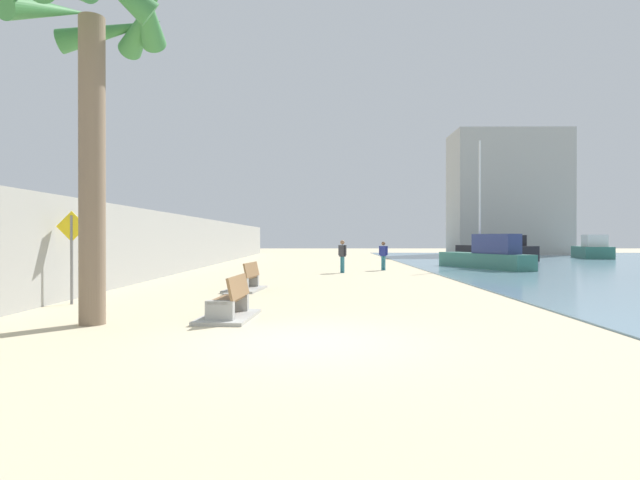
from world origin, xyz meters
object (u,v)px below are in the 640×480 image
bench_near (230,308)px  bench_far (246,284)px  person_walking (342,254)px  pedestrian_sign (72,246)px  boat_far_right (592,250)px  boat_far_left (496,251)px  person_standing (383,254)px  palm_tree (92,45)px  boat_nearest (487,256)px

bench_near → bench_far: size_ratio=0.98×
person_walking → pedestrian_sign: size_ratio=0.67×
bench_near → boat_far_right: (25.83, 32.99, 0.57)m
bench_far → person_walking: size_ratio=1.30×
bench_near → boat_far_left: boat_far_left is taller
boat_far_right → person_walking: bearing=-141.4°
boat_far_right → boat_far_left: size_ratio=0.76×
person_walking → person_standing: 3.19m
palm_tree → boat_far_right: size_ratio=1.41×
bench_far → pedestrian_sign: (-4.24, -3.64, 1.37)m
person_standing → pedestrian_sign: 17.85m
person_standing → boat_far_left: 16.32m
bench_near → boat_far_right: boat_far_right is taller
boat_far_right → bench_near: bearing=-128.1°
boat_far_right → pedestrian_sign: pedestrian_sign is taller
palm_tree → bench_far: 9.16m
boat_nearest → boat_far_left: size_ratio=1.02×
bench_far → palm_tree: bearing=-107.7°
bench_far → pedestrian_sign: pedestrian_sign is taller
boat_nearest → boat_far_right: size_ratio=1.35×
bench_far → pedestrian_sign: bearing=-139.3°
bench_far → pedestrian_sign: 5.75m
person_walking → boat_far_right: boat_far_right is taller
palm_tree → bench_far: palm_tree is taller
person_walking → bench_far: bearing=-112.7°
boat_far_right → boat_far_left: bearing=-159.5°
bench_far → boat_nearest: bearing=44.4°
person_walking → boat_far_left: bearing=48.1°
boat_nearest → bench_near: bearing=-122.9°
bench_near → person_walking: bearing=78.2°
person_standing → bench_far: bearing=-119.1°
person_walking → person_standing: size_ratio=1.06×
palm_tree → boat_nearest: (14.45, 18.87, -5.10)m
bench_far → boat_far_right: bearing=45.6°
boat_far_left → pedestrian_sign: bearing=-127.9°
palm_tree → person_walking: 17.44m
boat_nearest → pedestrian_sign: (-16.51, -15.65, 0.81)m
boat_far_right → bench_far: bearing=-134.4°
bench_near → bench_far: 6.09m
palm_tree → boat_far_left: (18.89, 30.17, -5.09)m
boat_far_right → boat_far_left: 10.35m
person_walking → boat_far_right: bearing=38.6°
palm_tree → boat_far_right: bearing=49.8°
boat_far_left → person_standing: bearing=-130.6°
person_standing → boat_far_left: bearing=49.4°
bench_near → boat_nearest: bearing=57.1°
boat_far_right → pedestrian_sign: (-30.64, -30.57, 0.80)m
bench_near → person_walking: size_ratio=1.27×
bench_far → person_standing: bearing=60.9°
person_standing → boat_far_right: bearing=38.3°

